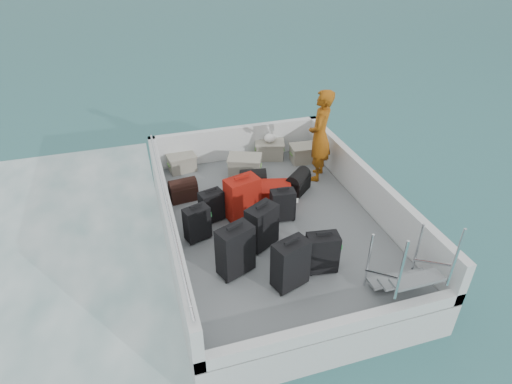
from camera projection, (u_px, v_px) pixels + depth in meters
ground at (273, 249)px, 7.59m from camera, size 160.00×160.00×0.00m
ferry_hull at (273, 236)px, 7.43m from camera, size 3.60×5.00×0.60m
deck at (274, 222)px, 7.27m from camera, size 3.30×4.70×0.02m
deck_fittings at (301, 210)px, 6.89m from camera, size 3.60×5.00×0.90m
suitcase_0 at (235, 251)px, 6.01m from camera, size 0.58×0.46×0.78m
suitcase_1 at (197, 224)px, 6.70m from camera, size 0.44×0.34×0.59m
suitcase_2 at (212, 206)px, 7.14m from camera, size 0.43×0.33×0.56m
suitcase_3 at (290, 264)px, 5.80m from camera, size 0.55×0.42×0.74m
suitcase_4 at (262, 227)px, 6.54m from camera, size 0.57×0.49×0.72m
suitcase_5 at (242, 199)px, 7.16m from camera, size 0.62×0.47×0.76m
suitcase_6 at (322, 253)px, 6.09m from camera, size 0.48×0.33×0.62m
suitcase_7 at (283, 205)px, 7.16m from camera, size 0.42×0.27×0.57m
suitcase_8 at (270, 193)px, 7.73m from camera, size 0.87×0.68×0.30m
duffel_0 at (183, 191)px, 7.75m from camera, size 0.52×0.35×0.32m
duffel_1 at (253, 182)px, 8.04m from camera, size 0.53×0.38×0.32m
duffel_2 at (298, 184)px, 7.99m from camera, size 0.58×0.56×0.32m
crate_0 at (182, 163)px, 8.65m from camera, size 0.56×0.43×0.31m
crate_1 at (245, 166)px, 8.49m from camera, size 0.72×0.62×0.37m
crate_2 at (270, 150)px, 9.10m from camera, size 0.66×0.54×0.34m
crate_3 at (304, 154)px, 8.98m from camera, size 0.58×0.42×0.33m
yellow_bag at (310, 156)px, 9.04m from camera, size 0.28×0.26×0.22m
white_bag at (270, 139)px, 8.96m from camera, size 0.24×0.24×0.18m
passenger at (320, 136)px, 8.04m from camera, size 0.72×0.78×1.79m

